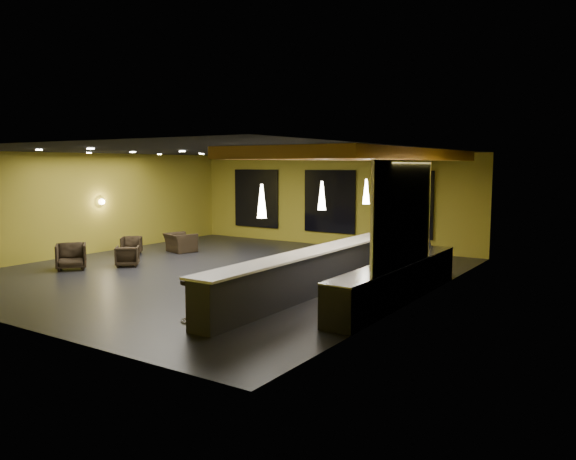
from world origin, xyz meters
The scene contains 34 objects.
floor centered at (0.00, 0.00, -0.05)m, with size 12.00×13.00×0.10m, color black.
ceiling centered at (0.00, 0.00, 3.55)m, with size 12.00×13.00×0.10m, color black.
wall_back centered at (0.00, 6.55, 1.75)m, with size 12.00×0.10×3.50m, color olive.
wall_left centered at (-6.05, 0.00, 1.75)m, with size 0.10×13.00×3.50m, color olive.
wall_right centered at (6.05, 0.00, 1.75)m, with size 0.10×13.00×3.50m, color olive.
wood_soffit centered at (4.00, 1.00, 3.36)m, with size 3.60×8.00×0.28m, color #B67C35.
window_left centered at (-3.50, 6.44, 1.70)m, with size 2.20×0.06×2.40m, color black.
window_center centered at (0.00, 6.44, 1.70)m, with size 2.20×0.06×2.40m, color black.
window_right centered at (3.00, 6.44, 1.70)m, with size 2.20×0.06×2.40m, color black.
tile_backsplash centered at (5.96, -1.00, 2.00)m, with size 0.06×3.20×2.40m, color white.
bar_counter centered at (3.65, -1.00, 0.50)m, with size 0.60×8.00×1.00m, color black.
bar_top centered at (3.65, -1.00, 1.02)m, with size 0.78×8.10×0.05m, color white.
prep_counter centered at (5.65, -0.50, 0.43)m, with size 0.70×6.00×0.86m, color black.
prep_top centered at (5.65, -0.50, 0.89)m, with size 0.72×6.00×0.03m, color silver.
wall_shelf_lower centered at (5.82, -1.20, 1.60)m, with size 0.30×1.50×0.03m, color silver.
wall_shelf_upper centered at (5.82, -1.20, 2.05)m, with size 0.30×1.50×0.03m, color silver.
column centered at (3.65, 3.60, 1.75)m, with size 0.60×0.60×3.50m, color brown.
wall_sconce centered at (-5.88, 0.50, 1.80)m, with size 0.22×0.22×0.22m, color #FFE5B2.
pendant_0 centered at (3.65, -3.00, 2.35)m, with size 0.20×0.20×0.70m, color white.
pendant_1 centered at (3.65, -0.50, 2.35)m, with size 0.20×0.20×0.70m, color white.
pendant_2 centered at (3.65, 2.00, 2.35)m, with size 0.20×0.20×0.70m, color white.
staff_a centered at (4.30, 1.77, 0.82)m, with size 0.60×0.39×1.65m, color black.
staff_b centered at (4.48, 1.96, 0.82)m, with size 0.80×0.62×1.64m, color black.
staff_c centered at (5.20, 2.26, 0.78)m, with size 0.76×0.50×1.56m, color black.
armchair_a centered at (-3.94, -2.20, 0.39)m, with size 0.83×0.86×0.78m, color black.
armchair_b centered at (-2.97, -0.92, 0.31)m, with size 0.67×0.69×0.63m, color black.
armchair_c centered at (-4.65, 0.71, 0.31)m, with size 0.66×0.68×0.62m, color black.
armchair_d centered at (-3.63, 2.05, 0.33)m, with size 1.03×0.90×0.67m, color black.
bar_stool_0 centered at (2.90, -4.38, 0.54)m, with size 0.43×0.43×0.85m.
bar_stool_1 centered at (2.87, -2.91, 0.55)m, with size 0.43×0.43×0.85m.
bar_stool_2 centered at (2.74, -1.54, 0.46)m, with size 0.36×0.36×0.72m.
bar_stool_3 centered at (2.82, -0.34, 0.53)m, with size 0.42×0.42×0.83m.
bar_stool_4 centered at (2.99, 0.95, 0.51)m, with size 0.40×0.40×0.79m.
bar_stool_5 centered at (2.96, 2.47, 0.46)m, with size 0.36×0.36×0.72m.
Camera 1 is at (10.49, -12.41, 3.11)m, focal length 35.00 mm.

